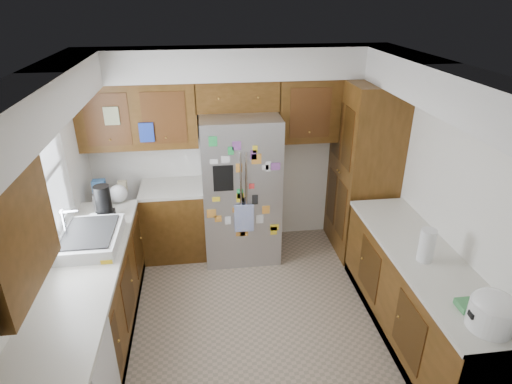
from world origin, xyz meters
TOP-DOWN VIEW (x-y plane):
  - floor at (0.00, 0.00)m, footprint 3.60×3.60m
  - room_shell at (-0.11, 0.36)m, footprint 3.64×3.24m
  - left_counter_run at (-1.36, 0.03)m, footprint 1.36×3.20m
  - right_counter_run at (1.50, -0.47)m, footprint 0.63×2.25m
  - pantry at (1.50, 1.15)m, footprint 0.60×0.90m
  - fridge at (-0.00, 1.20)m, footprint 0.90×0.79m
  - bridge_cabinet at (0.00, 1.43)m, footprint 0.96×0.34m
  - fridge_top_items at (-0.01, 1.39)m, footprint 0.57×0.30m
  - sink_assembly at (-1.50, 0.10)m, footprint 0.52×0.70m
  - left_counter_clutter at (-1.46, 0.80)m, footprint 0.42×0.82m
  - rice_cooker at (1.50, -1.38)m, footprint 0.32×0.31m
  - paper_towel at (1.45, -0.55)m, footprint 0.13×0.13m

SIDE VIEW (x-z plane):
  - floor at x=0.00m, z-range 0.00..0.00m
  - right_counter_run at x=1.50m, z-range -0.04..0.88m
  - left_counter_run at x=-1.36m, z-range -0.03..0.89m
  - fridge at x=0.00m, z-range 0.00..1.80m
  - sink_assembly at x=-1.50m, z-range 0.80..1.17m
  - left_counter_clutter at x=-1.46m, z-range 0.86..1.24m
  - rice_cooker at x=1.50m, z-range 0.93..1.20m
  - paper_towel at x=1.45m, z-range 0.92..1.22m
  - pantry at x=1.50m, z-range 0.00..2.15m
  - room_shell at x=-0.11m, z-range 0.56..3.08m
  - bridge_cabinet at x=0.00m, z-range 1.80..2.15m
  - fridge_top_items at x=-0.01m, z-range 2.14..2.40m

